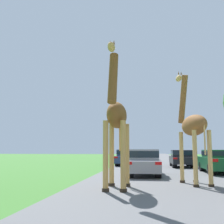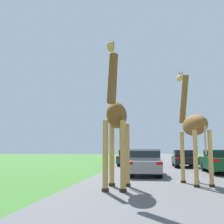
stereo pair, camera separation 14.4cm
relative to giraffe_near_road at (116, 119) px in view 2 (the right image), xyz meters
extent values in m
cube|color=#5B5B5E|center=(2.24, 18.84, -2.55)|extent=(8.21, 120.00, 0.00)
cylinder|color=tan|center=(0.30, -0.62, -1.33)|extent=(0.19, 0.19, 2.44)
cylinder|color=#2D2319|center=(0.30, -0.62, -2.49)|extent=(0.25, 0.25, 0.12)
cylinder|color=tan|center=(-0.31, -0.61, -1.33)|extent=(0.19, 0.19, 2.44)
cylinder|color=#2D2319|center=(-0.31, -0.61, -2.49)|extent=(0.25, 0.25, 0.12)
cylinder|color=tan|center=(0.31, 0.85, -1.33)|extent=(0.19, 0.19, 2.44)
cylinder|color=#2D2319|center=(0.31, 0.85, -2.49)|extent=(0.25, 0.25, 0.12)
cylinder|color=tan|center=(-0.30, 0.86, -1.33)|extent=(0.19, 0.19, 2.44)
cylinder|color=#2D2319|center=(-0.30, 0.86, -2.49)|extent=(0.25, 0.25, 0.12)
ellipsoid|color=brown|center=(0.00, 0.12, 0.15)|extent=(0.74, 2.10, 0.97)
cylinder|color=brown|center=(-0.01, -0.96, 1.33)|extent=(0.31, 0.88, 1.91)
ellipsoid|color=tan|center=(-0.01, -1.37, 2.28)|extent=(0.25, 0.56, 0.30)
cylinder|color=tan|center=(0.01, 1.11, -0.51)|extent=(0.07, 0.07, 1.34)
cone|color=brown|center=(0.05, -1.20, 2.51)|extent=(0.07, 0.07, 0.16)
cone|color=brown|center=(-0.08, -1.20, 2.51)|extent=(0.07, 0.07, 0.16)
cylinder|color=tan|center=(2.59, 2.36, -1.45)|extent=(0.17, 0.17, 2.19)
cylinder|color=#2D2319|center=(2.59, 2.36, -2.50)|extent=(0.22, 0.22, 0.10)
cylinder|color=tan|center=(3.18, 2.51, -1.45)|extent=(0.17, 0.17, 2.19)
cylinder|color=#2D2319|center=(3.18, 2.51, -2.50)|extent=(0.22, 0.22, 0.10)
cylinder|color=tan|center=(2.94, 0.98, -1.45)|extent=(0.17, 0.17, 2.19)
cylinder|color=#2D2319|center=(2.94, 0.98, -2.50)|extent=(0.22, 0.22, 0.10)
cylinder|color=tan|center=(3.53, 1.13, -1.45)|extent=(0.17, 0.17, 2.19)
cylinder|color=#2D2319|center=(3.53, 1.13, -2.50)|extent=(0.22, 0.22, 0.10)
ellipsoid|color=brown|center=(3.06, 1.75, -0.12)|extent=(1.19, 2.15, 0.87)
cylinder|color=brown|center=(2.79, 2.82, 1.18)|extent=(0.49, 0.98, 2.21)
ellipsoid|color=tan|center=(2.68, 3.27, 2.29)|extent=(0.37, 0.60, 0.30)
cylinder|color=tan|center=(3.30, 0.81, -0.72)|extent=(0.06, 0.06, 1.20)
cone|color=brown|center=(2.65, 3.09, 2.52)|extent=(0.07, 0.07, 0.16)
cone|color=brown|center=(2.78, 3.12, 2.52)|extent=(0.07, 0.07, 0.16)
cube|color=navy|center=(-0.80, 15.18, -2.00)|extent=(1.79, 4.58, 0.60)
cube|color=navy|center=(-0.80, 15.18, -1.43)|extent=(1.61, 2.06, 0.54)
cube|color=#19232D|center=(-0.80, 15.18, -1.40)|extent=(1.63, 2.08, 0.33)
cube|color=red|center=(-1.53, 12.89, -1.79)|extent=(0.32, 0.03, 0.14)
cube|color=red|center=(-0.06, 12.89, -1.79)|extent=(0.32, 0.03, 0.14)
cylinder|color=black|center=(-1.51, 16.56, -2.25)|extent=(0.36, 0.59, 0.59)
cylinder|color=black|center=(-0.08, 16.56, -2.25)|extent=(0.36, 0.59, 0.59)
cylinder|color=black|center=(-1.51, 13.81, -2.25)|extent=(0.36, 0.59, 0.59)
cylinder|color=black|center=(-0.08, 13.81, -2.25)|extent=(0.36, 0.59, 0.59)
cube|color=gray|center=(0.91, 5.49, -2.00)|extent=(1.74, 4.07, 0.59)
cube|color=gray|center=(0.91, 5.49, -1.41)|extent=(1.57, 1.83, 0.58)
cube|color=#19232D|center=(0.91, 5.49, -1.38)|extent=(1.58, 1.85, 0.35)
cube|color=red|center=(0.20, 3.45, -1.79)|extent=(0.31, 0.03, 0.14)
cube|color=red|center=(1.63, 3.45, -1.79)|extent=(0.31, 0.03, 0.14)
cylinder|color=black|center=(0.22, 6.72, -2.25)|extent=(0.35, 0.60, 0.60)
cylinder|color=black|center=(1.61, 6.72, -2.25)|extent=(0.35, 0.60, 0.60)
cylinder|color=black|center=(0.22, 4.27, -2.25)|extent=(0.35, 0.60, 0.60)
cylinder|color=black|center=(1.61, 4.27, -2.25)|extent=(0.35, 0.60, 0.60)
cube|color=#144C28|center=(5.45, 7.66, -1.95)|extent=(1.95, 4.50, 0.68)
cube|color=#144C28|center=(5.45, 7.66, -1.38)|extent=(1.76, 2.02, 0.45)
cube|color=#19232D|center=(5.45, 7.66, -1.36)|extent=(1.78, 2.04, 0.27)
cube|color=red|center=(4.65, 5.40, -1.71)|extent=(0.35, 0.03, 0.16)
cylinder|color=black|center=(4.67, 9.01, -2.24)|extent=(0.39, 0.61, 0.61)
cylinder|color=black|center=(4.67, 6.31, -2.24)|extent=(0.39, 0.61, 0.61)
cube|color=black|center=(3.82, 13.27, -1.99)|extent=(1.73, 4.17, 0.54)
cube|color=black|center=(3.82, 13.27, -1.46)|extent=(1.56, 1.88, 0.52)
cube|color=#19232D|center=(3.82, 13.27, -1.43)|extent=(1.57, 1.89, 0.31)
cube|color=red|center=(3.11, 11.18, -1.80)|extent=(0.31, 0.03, 0.13)
cube|color=red|center=(4.53, 11.18, -1.80)|extent=(0.31, 0.03, 0.13)
cylinder|color=black|center=(3.13, 14.52, -2.21)|extent=(0.35, 0.68, 0.68)
cylinder|color=black|center=(4.51, 14.52, -2.21)|extent=(0.35, 0.68, 0.68)
cylinder|color=black|center=(3.13, 12.02, -2.21)|extent=(0.35, 0.68, 0.68)
cylinder|color=black|center=(4.51, 12.02, -2.21)|extent=(0.35, 0.68, 0.68)
camera|label=1|loc=(1.16, -10.31, -1.10)|focal=45.00mm
camera|label=2|loc=(1.31, -10.29, -1.10)|focal=45.00mm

